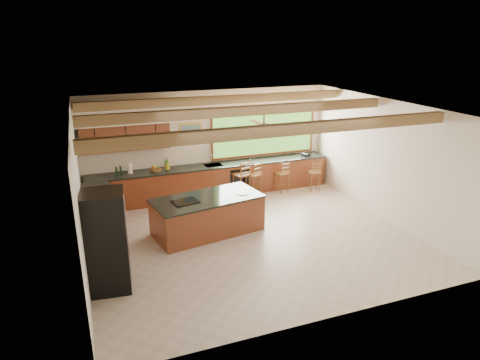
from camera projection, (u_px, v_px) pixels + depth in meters
name	position (u px, v px, depth m)	size (l,w,h in m)	color
ground	(251.00, 237.00, 9.95)	(7.20, 7.20, 0.00)	beige
room_shell	(234.00, 138.00, 9.76)	(7.27, 6.54, 3.02)	silver
counter_run	(189.00, 188.00, 11.76)	(7.12, 3.10, 1.27)	brown
island	(208.00, 215.00, 10.05)	(2.69, 1.61, 0.90)	brown
refrigerator	(106.00, 242.00, 7.66)	(0.81, 0.79, 1.90)	black
bar_stool_a	(242.00, 175.00, 12.07)	(0.52, 0.52, 1.16)	brown
bar_stool_b	(254.00, 175.00, 12.21)	(0.50, 0.50, 1.09)	brown
bar_stool_c	(283.00, 174.00, 12.54)	(0.44, 0.44, 0.99)	brown
bar_stool_d	(316.00, 173.00, 12.70)	(0.41, 0.41, 0.95)	brown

